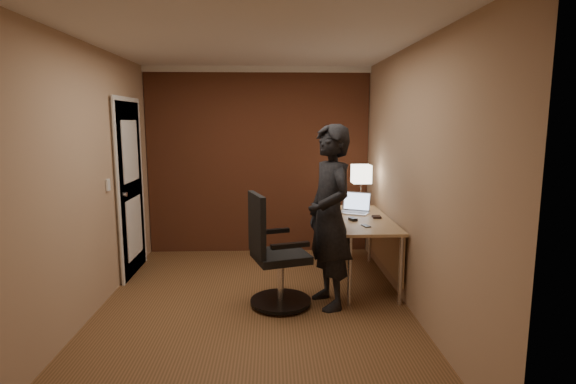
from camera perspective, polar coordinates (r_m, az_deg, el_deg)
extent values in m
plane|color=brown|center=(4.50, -4.33, -14.48)|extent=(4.00, 4.00, 0.00)
plane|color=white|center=(4.19, -4.76, 18.70)|extent=(4.00, 4.00, 0.00)
plane|color=tan|center=(6.15, -3.78, 3.96)|extent=(3.00, 0.00, 3.00)
plane|color=tan|center=(2.20, -6.65, -5.44)|extent=(3.00, 0.00, 3.00)
plane|color=tan|center=(4.49, -24.06, 1.27)|extent=(0.00, 4.00, 4.00)
plane|color=tan|center=(4.37, 15.54, 1.54)|extent=(0.00, 4.00, 4.00)
cube|color=brown|center=(6.12, -3.78, 3.94)|extent=(2.98, 0.06, 2.50)
cube|color=silver|center=(6.12, -3.91, 15.28)|extent=(3.00, 0.08, 0.08)
cube|color=silver|center=(4.49, -24.60, 16.77)|extent=(0.08, 4.00, 0.08)
cube|color=silver|center=(4.37, 15.72, 17.46)|extent=(0.08, 4.00, 0.08)
cube|color=silver|center=(5.54, -19.46, 0.28)|extent=(0.05, 0.82, 2.02)
cube|color=silver|center=(5.53, -19.31, 0.28)|extent=(0.02, 0.92, 2.12)
cylinder|color=silver|center=(5.21, -20.05, -0.28)|extent=(0.05, 0.05, 0.05)
cube|color=silver|center=(4.91, -21.89, 0.84)|extent=(0.02, 0.08, 0.12)
cube|color=tan|center=(5.06, 9.37, -3.39)|extent=(0.60, 1.50, 0.03)
cube|color=tan|center=(5.19, 12.34, -6.40)|extent=(0.02, 1.38, 0.54)
cylinder|color=silver|center=(4.46, 7.84, -9.94)|extent=(0.04, 0.04, 0.70)
cylinder|color=silver|center=(5.77, 5.47, -5.49)|extent=(0.04, 0.04, 0.70)
cylinder|color=silver|center=(4.57, 14.10, -9.66)|extent=(0.04, 0.04, 0.70)
cylinder|color=silver|center=(5.86, 10.35, -5.38)|extent=(0.04, 0.04, 0.70)
cube|color=silver|center=(5.59, 9.17, -1.97)|extent=(0.11, 0.11, 0.01)
cylinder|color=silver|center=(5.56, 9.21, -0.38)|extent=(0.01, 0.01, 0.30)
cube|color=white|center=(5.52, 9.28, 2.28)|extent=(0.22, 0.22, 0.22)
cube|color=silver|center=(5.28, 8.35, -2.60)|extent=(0.40, 0.35, 0.01)
cube|color=silver|center=(5.36, 8.70, -1.14)|extent=(0.32, 0.19, 0.22)
cube|color=#B2CCF2|center=(5.35, 8.72, -1.16)|extent=(0.29, 0.17, 0.19)
cube|color=gray|center=(5.27, 8.37, -2.54)|extent=(0.31, 0.24, 0.00)
cube|color=black|center=(4.89, 8.25, -3.44)|extent=(0.09, 0.12, 0.03)
cube|color=black|center=(4.66, 9.87, -4.25)|extent=(0.09, 0.13, 0.01)
cube|color=black|center=(5.07, 11.18, -3.12)|extent=(0.09, 0.11, 0.02)
cylinder|color=black|center=(4.54, -0.93, -13.67)|extent=(0.60, 0.60, 0.03)
cylinder|color=silver|center=(4.46, -0.94, -11.02)|extent=(0.06, 0.06, 0.45)
cube|color=black|center=(4.38, -0.94, -8.14)|extent=(0.61, 0.61, 0.07)
cube|color=black|center=(4.23, -3.98, -4.16)|extent=(0.18, 0.44, 0.59)
cube|color=black|center=(4.59, -2.04, -5.01)|extent=(0.36, 0.16, 0.04)
cube|color=black|center=(4.08, 0.28, -6.80)|extent=(0.36, 0.16, 0.04)
imported|color=black|center=(4.32, 5.30, -3.18)|extent=(0.59, 0.74, 1.77)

